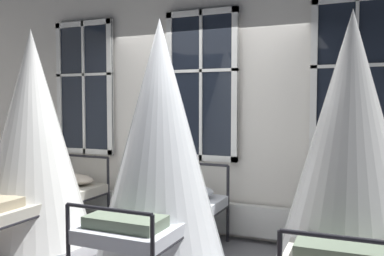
% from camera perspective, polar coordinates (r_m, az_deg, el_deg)
% --- Properties ---
extents(back_wall_with_windows, '(8.84, 0.10, 3.38)m').
position_cam_1_polar(back_wall_with_windows, '(5.15, 1.76, 4.22)').
color(back_wall_with_windows, silver).
rests_on(back_wall_with_windows, ground).
extents(window_bank, '(4.41, 0.10, 2.67)m').
position_cam_1_polar(window_bank, '(5.06, 1.24, -2.54)').
color(window_bank, black).
rests_on(window_bank, ground).
extents(cot_first, '(1.34, 1.83, 2.48)m').
position_cam_1_polar(cot_first, '(5.19, -21.00, -1.45)').
color(cot_first, black).
rests_on(cot_first, ground).
extents(cot_second, '(1.34, 1.83, 2.45)m').
position_cam_1_polar(cot_second, '(4.15, -4.40, -2.54)').
color(cot_second, black).
rests_on(cot_second, ground).
extents(cot_third, '(1.34, 1.84, 2.39)m').
position_cam_1_polar(cot_third, '(3.68, 20.86, -4.03)').
color(cot_third, black).
rests_on(cot_third, ground).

